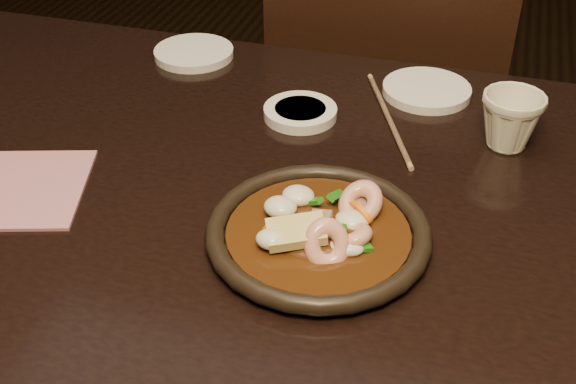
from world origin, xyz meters
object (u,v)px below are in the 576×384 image
(chair, at_px, (384,113))
(tea_cup, at_px, (511,119))
(table, at_px, (220,256))
(plate, at_px, (318,234))

(chair, height_order, tea_cup, chair)
(table, relative_size, tea_cup, 19.54)
(plate, xyz_separation_m, tea_cup, (0.19, 0.27, 0.03))
(chair, distance_m, plate, 0.75)
(table, xyz_separation_m, plate, (0.13, -0.03, 0.09))
(table, height_order, chair, chair)
(chair, relative_size, plate, 3.84)
(tea_cup, bearing_deg, table, -143.68)
(chair, relative_size, tea_cup, 11.68)
(table, relative_size, plate, 6.42)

